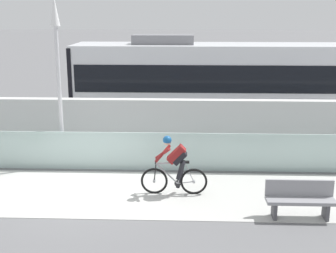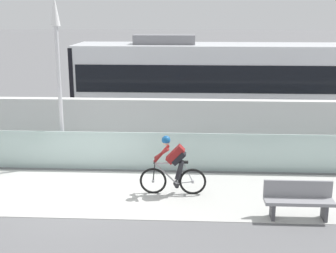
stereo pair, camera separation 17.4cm
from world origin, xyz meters
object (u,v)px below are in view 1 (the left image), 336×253
object	(u,v)px
bench	(300,198)
tram	(212,83)
lamp_post_antenna	(58,61)
cyclist_on_bike	(174,166)

from	to	relation	value
bench	tram	bearing A→B (deg)	101.44
lamp_post_antenna	tram	bearing A→B (deg)	43.92
cyclist_on_bike	tram	bearing A→B (deg)	78.95
tram	cyclist_on_bike	bearing A→B (deg)	-101.05
cyclist_on_bike	lamp_post_antenna	xyz separation A→B (m)	(-3.54, 2.15, 2.51)
cyclist_on_bike	bench	size ratio (longest dim) A/B	1.11
cyclist_on_bike	lamp_post_antenna	world-z (taller)	lamp_post_antenna
cyclist_on_bike	bench	distance (m)	3.26
cyclist_on_bike	bench	world-z (taller)	cyclist_on_bike
tram	cyclist_on_bike	size ratio (longest dim) A/B	6.25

